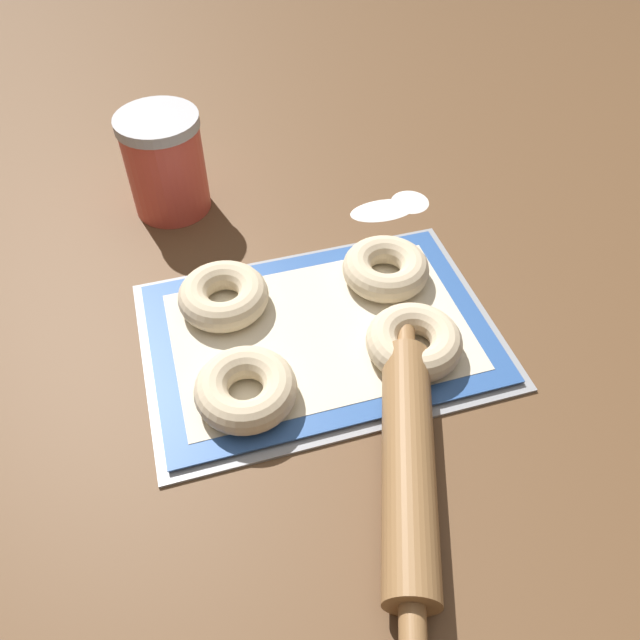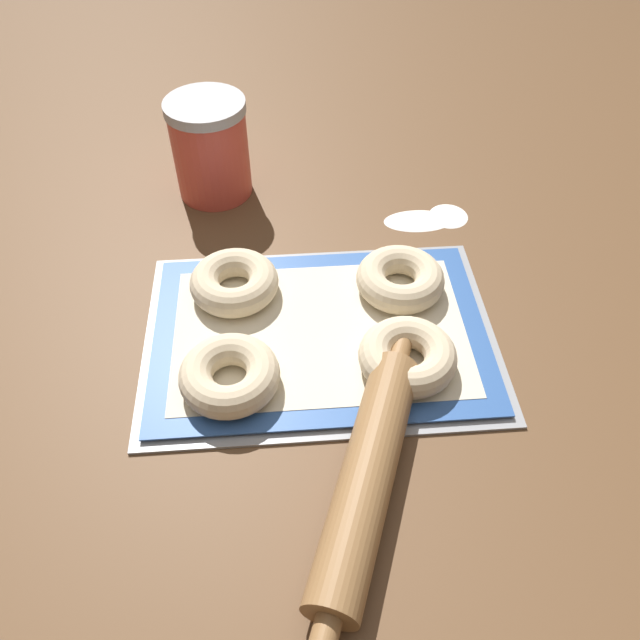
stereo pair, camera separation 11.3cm
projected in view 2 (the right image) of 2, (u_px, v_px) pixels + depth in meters
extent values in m
plane|color=brown|center=(326.00, 329.00, 0.82)|extent=(2.80, 2.80, 0.00)
cube|color=#93969B|center=(320.00, 334.00, 0.81)|extent=(0.45, 0.32, 0.01)
cube|color=#2D569E|center=(320.00, 331.00, 0.81)|extent=(0.43, 0.30, 0.00)
cube|color=beige|center=(320.00, 331.00, 0.81)|extent=(0.38, 0.24, 0.00)
torus|color=beige|center=(230.00, 375.00, 0.73)|extent=(0.12, 0.12, 0.04)
torus|color=beige|center=(408.00, 356.00, 0.75)|extent=(0.12, 0.12, 0.04)
torus|color=beige|center=(234.00, 282.00, 0.84)|extent=(0.12, 0.12, 0.04)
torus|color=beige|center=(400.00, 279.00, 0.84)|extent=(0.12, 0.12, 0.04)
cylinder|color=#DB4C3D|center=(211.00, 153.00, 0.98)|extent=(0.12, 0.12, 0.14)
cylinder|color=#B2B2B7|center=(204.00, 107.00, 0.92)|extent=(0.12, 0.12, 0.02)
cylinder|color=olive|center=(367.00, 474.00, 0.65)|extent=(0.16, 0.30, 0.06)
cylinder|color=olive|center=(400.00, 352.00, 0.76)|extent=(0.04, 0.06, 0.03)
ellipsoid|color=white|center=(449.00, 216.00, 0.98)|extent=(0.06, 0.06, 0.00)
ellipsoid|color=white|center=(418.00, 220.00, 0.98)|extent=(0.11, 0.05, 0.00)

